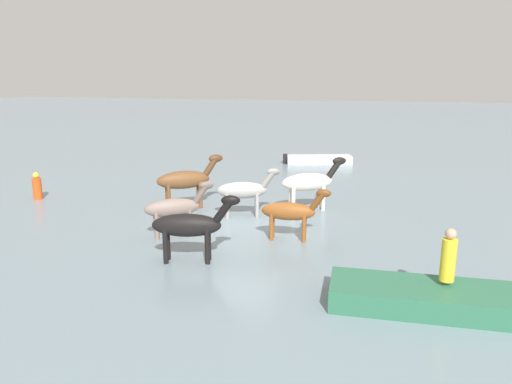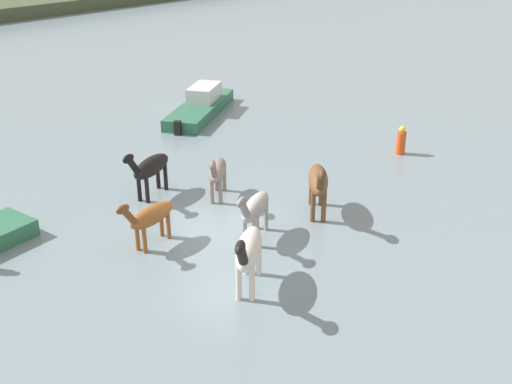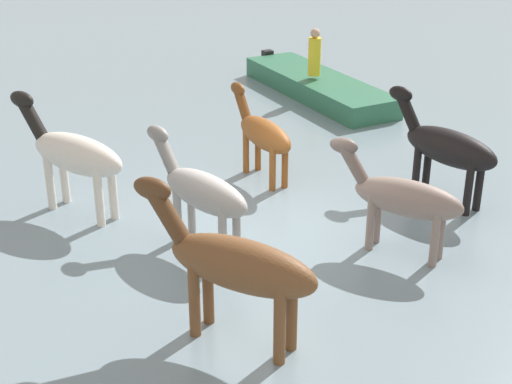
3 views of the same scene
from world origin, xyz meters
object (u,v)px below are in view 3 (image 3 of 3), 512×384
(horse_rear_stallion, at_px, (235,264))
(horse_mid_herd, at_px, (446,147))
(boat_tender_starboard, at_px, (317,89))
(horse_pinto_flank, at_px, (403,198))
(horse_gray_outer, at_px, (74,154))
(person_spotter_bow, at_px, (315,54))
(horse_lead, at_px, (202,191))
(horse_dark_mare, at_px, (263,134))

(horse_rear_stallion, bearing_deg, horse_mid_herd, -101.60)
(boat_tender_starboard, bearing_deg, horse_pinto_flank, -23.59)
(horse_pinto_flank, xyz_separation_m, boat_tender_starboard, (-7.98, 2.75, -0.77))
(horse_gray_outer, relative_size, person_spotter_bow, 2.00)
(horse_rear_stallion, distance_m, horse_pinto_flank, 3.42)
(horse_lead, xyz_separation_m, boat_tender_starboard, (-6.60, 5.51, -0.80))
(horse_mid_herd, bearing_deg, horse_rear_stallion, 100.32)
(horse_rear_stallion, relative_size, horse_pinto_flank, 1.15)
(horse_dark_mare, distance_m, horse_pinto_flank, 3.64)
(horse_rear_stallion, xyz_separation_m, horse_pinto_flank, (-1.13, 3.22, -0.17))
(horse_rear_stallion, distance_m, horse_gray_outer, 4.72)
(horse_pinto_flank, bearing_deg, horse_rear_stallion, 73.63)
(horse_lead, bearing_deg, boat_tender_starboard, -60.90)
(horse_pinto_flank, distance_m, boat_tender_starboard, 8.47)
(boat_tender_starboard, bearing_deg, horse_mid_herd, -12.79)
(horse_pinto_flank, height_order, boat_tender_starboard, horse_pinto_flank)
(horse_rear_stallion, height_order, horse_pinto_flank, horse_rear_stallion)
(horse_pinto_flank, xyz_separation_m, person_spotter_bow, (-7.81, 2.55, 0.20))
(horse_rear_stallion, xyz_separation_m, horse_gray_outer, (-4.59, -1.11, -0.02))
(horse_dark_mare, distance_m, horse_lead, 2.96)
(horse_rear_stallion, bearing_deg, horse_dark_mare, -65.56)
(horse_dark_mare, distance_m, boat_tender_starboard, 5.69)
(horse_rear_stallion, height_order, boat_tender_starboard, horse_rear_stallion)
(horse_rear_stallion, xyz_separation_m, horse_lead, (-2.51, 0.46, -0.14))
(horse_dark_mare, bearing_deg, horse_pinto_flank, -174.40)
(horse_gray_outer, height_order, person_spotter_bow, horse_gray_outer)
(horse_lead, bearing_deg, horse_gray_outer, 15.84)
(horse_dark_mare, height_order, horse_mid_herd, horse_mid_herd)
(horse_rear_stallion, height_order, horse_mid_herd, horse_rear_stallion)
(horse_dark_mare, relative_size, horse_pinto_flank, 1.08)
(horse_rear_stallion, height_order, person_spotter_bow, horse_rear_stallion)
(horse_rear_stallion, relative_size, horse_mid_herd, 0.95)
(horse_rear_stallion, bearing_deg, person_spotter_bow, -70.70)
(horse_gray_outer, bearing_deg, person_spotter_bow, -89.76)
(horse_mid_herd, bearing_deg, horse_lead, 73.61)
(horse_rear_stallion, relative_size, boat_tender_starboard, 0.42)
(horse_mid_herd, bearing_deg, person_spotter_bow, -22.62)
(horse_gray_outer, bearing_deg, horse_dark_mare, -120.57)
(horse_lead, xyz_separation_m, horse_mid_herd, (0.03, 4.55, 0.05))
(horse_dark_mare, height_order, horse_pinto_flank, horse_pinto_flank)
(horse_dark_mare, xyz_separation_m, horse_mid_herd, (2.21, 2.55, 0.12))
(horse_pinto_flank, relative_size, horse_gray_outer, 0.84)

